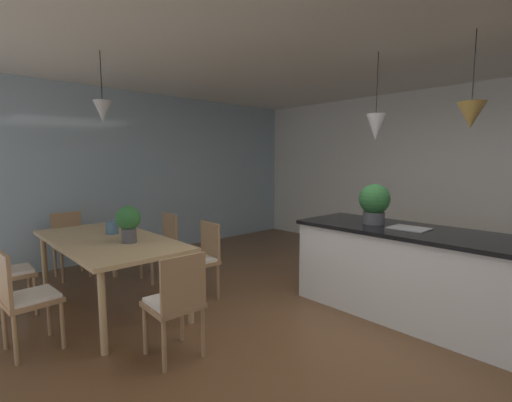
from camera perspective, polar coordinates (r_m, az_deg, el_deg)
ground_plane at (r=3.55m, az=14.19°, el=-20.62°), size 10.00×8.40×0.04m
ceiling_slab at (r=3.37m, az=15.67°, el=26.65°), size 10.00×8.40×0.12m
wall_back_kitchen at (r=6.17m, az=31.33°, el=3.39°), size 10.00×0.12×2.70m
window_wall_left_glazing at (r=6.34m, az=-17.91°, el=4.08°), size 0.06×8.40×2.70m
dining_table at (r=4.18m, az=-22.48°, el=-6.36°), size 2.06×0.99×0.75m
chair_kitchen_end at (r=3.02m, az=-12.64°, el=-15.30°), size 0.41×0.41×0.87m
chair_near_left at (r=4.47m, az=-35.08°, el=-9.09°), size 0.41×0.41×0.87m
chair_far_right at (r=4.21m, az=-8.80°, el=-8.89°), size 0.42×0.42×0.87m
chair_window_end at (r=5.53m, az=-27.49°, el=-5.82°), size 0.40×0.40×0.87m
chair_far_left at (r=4.98m, az=-14.84°, el=-6.60°), size 0.41×0.41×0.87m
chair_near_right at (r=3.59m, az=-32.97°, el=-12.64°), size 0.43×0.43×0.87m
kitchen_island at (r=4.01m, az=23.48°, el=-10.33°), size 2.31×0.88×0.91m
pendant_over_table at (r=4.14m, az=-23.24°, el=13.02°), size 0.19×0.19×0.72m
pendant_over_island_main at (r=4.06m, az=18.52°, el=11.10°), size 0.20×0.20×0.91m
pendant_over_island_aux at (r=3.72m, az=31.06°, el=11.69°), size 0.24×0.24×0.83m
potted_plant_on_island at (r=4.06m, az=18.33°, el=-0.16°), size 0.33×0.33×0.43m
potted_plant_on_table at (r=3.84m, az=-19.67°, el=-3.03°), size 0.24×0.24×0.38m
vase_on_dining_table at (r=4.38m, az=-21.95°, el=-3.97°), size 0.14×0.14×0.14m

